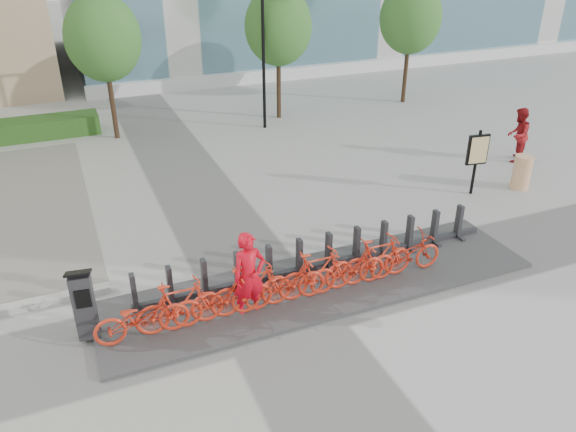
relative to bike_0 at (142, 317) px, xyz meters
name	(u,v)px	position (x,y,z in m)	size (l,w,h in m)	color
ground	(271,307)	(2.60, 0.05, -0.55)	(120.00, 120.00, 0.00)	#ACACAC
hedge_b	(14,131)	(-2.40, 13.25, -0.20)	(6.00, 1.20, 0.70)	#254D18
tree_1	(103,38)	(1.10, 12.05, 3.04)	(2.60, 2.60, 5.10)	#3B2917
tree_2	(278,27)	(7.60, 12.05, 3.04)	(2.60, 2.60, 5.10)	#3B2917
tree_3	(411,18)	(13.60, 12.05, 3.04)	(2.60, 2.60, 5.10)	#3B2917
streetlamp	(263,45)	(6.60, 11.05, 2.59)	(2.00, 0.20, 5.00)	black
dock_pad	(322,284)	(3.90, 0.35, -0.51)	(9.60, 2.40, 0.08)	#3F3F3F
dock_rail_posts	(316,255)	(3.96, 0.82, -0.04)	(8.02, 0.50, 0.85)	#2B2B2E
bike_0	(142,317)	(0.00, 0.00, 0.00)	(0.62, 1.78, 0.94)	red
bike_1	(180,306)	(0.72, 0.00, 0.05)	(0.49, 1.73, 1.04)	red
bike_2	(216,299)	(1.44, 0.00, 0.00)	(0.62, 1.78, 0.94)	red
bike_3	(251,289)	(2.16, 0.00, 0.05)	(0.49, 1.73, 1.04)	red
bike_4	(285,283)	(2.88, 0.00, 0.00)	(0.62, 1.78, 0.94)	red
bike_5	(317,273)	(3.60, 0.00, 0.05)	(0.49, 1.73, 1.04)	red
bike_6	(347,268)	(4.32, 0.00, 0.00)	(0.62, 1.78, 0.94)	red
bike_7	(377,259)	(5.04, 0.00, 0.05)	(0.49, 1.73, 1.04)	red
bike_8	(405,254)	(5.76, 0.00, 0.00)	(0.62, 1.78, 0.94)	red
kiosk	(84,304)	(-0.94, 0.45, 0.24)	(0.50, 0.44, 1.48)	#2B2B2E
worker_red	(249,276)	(2.12, -0.03, 0.38)	(0.68, 0.44, 1.85)	red
pedestrian	(518,135)	(13.06, 4.53, 0.35)	(0.88, 0.68, 1.80)	maroon
construction_barrel	(522,172)	(11.62, 2.71, -0.04)	(0.53, 0.53, 1.02)	orange
map_sign	(477,152)	(10.03, 2.95, 0.74)	(0.64, 0.18, 1.94)	black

